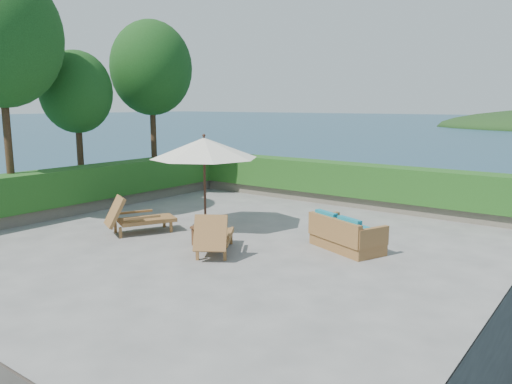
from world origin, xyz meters
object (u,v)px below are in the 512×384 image
Objects in this scene: patio_umbrella at (204,149)px; side_table at (202,229)px; lounge_right at (214,236)px; wicker_loveseat at (345,236)px; lounge_left at (137,217)px.

patio_umbrella reaches higher than side_table.
lounge_right is 2.90m from wicker_loveseat.
patio_umbrella is at bearing 129.70° from side_table.
patio_umbrella is 1.66× the size of lounge_left.
lounge_left is at bearing -137.44° from wicker_loveseat.
side_table is at bearing -129.24° from wicker_loveseat.
side_table is (0.93, -1.12, -1.71)m from patio_umbrella.
lounge_right is 0.82m from side_table.
patio_umbrella is 1.73× the size of lounge_right.
patio_umbrella is 4.19m from wicker_loveseat.
patio_umbrella reaches higher than lounge_left.
lounge_left is (-1.05, -1.38, -1.67)m from patio_umbrella.
side_table is (1.98, 0.25, -0.04)m from lounge_left.
lounge_right is 3.41× the size of side_table.
wicker_loveseat is at bearing 9.13° from lounge_right.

